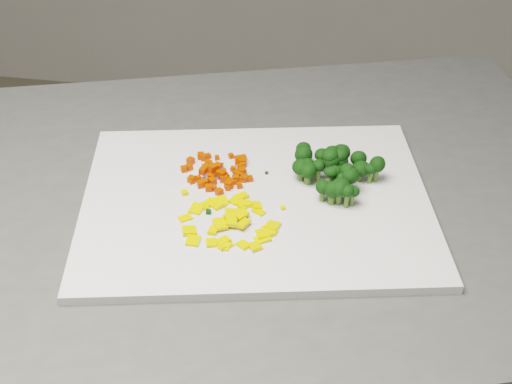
% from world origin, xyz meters
% --- Properties ---
extents(cutting_board, '(0.53, 0.45, 0.01)m').
position_xyz_m(cutting_board, '(0.01, 0.07, 0.91)').
color(cutting_board, silver).
rests_on(cutting_board, counter_block).
extents(carrot_pile, '(0.10, 0.10, 0.03)m').
position_xyz_m(carrot_pile, '(-0.05, 0.12, 0.93)').
color(carrot_pile, red).
rests_on(carrot_pile, cutting_board).
extents(pepper_pile, '(0.12, 0.12, 0.02)m').
position_xyz_m(pepper_pile, '(-0.01, 0.01, 0.92)').
color(pepper_pile, yellow).
rests_on(pepper_pile, cutting_board).
extents(broccoli_pile, '(0.12, 0.12, 0.06)m').
position_xyz_m(broccoli_pile, '(0.11, 0.13, 0.94)').
color(broccoli_pile, black).
rests_on(broccoli_pile, cutting_board).
extents(carrot_cube_0, '(0.01, 0.01, 0.01)m').
position_xyz_m(carrot_cube_0, '(-0.03, 0.10, 0.92)').
color(carrot_cube_0, red).
rests_on(carrot_cube_0, carrot_pile).
extents(carrot_cube_1, '(0.01, 0.01, 0.01)m').
position_xyz_m(carrot_cube_1, '(-0.05, 0.10, 0.92)').
color(carrot_cube_1, red).
rests_on(carrot_cube_1, carrot_pile).
extents(carrot_cube_2, '(0.01, 0.01, 0.01)m').
position_xyz_m(carrot_cube_2, '(-0.02, 0.11, 0.92)').
color(carrot_cube_2, red).
rests_on(carrot_cube_2, carrot_pile).
extents(carrot_cube_3, '(0.01, 0.01, 0.01)m').
position_xyz_m(carrot_cube_3, '(-0.06, 0.11, 0.93)').
color(carrot_cube_3, red).
rests_on(carrot_cube_3, carrot_pile).
extents(carrot_cube_4, '(0.01, 0.01, 0.01)m').
position_xyz_m(carrot_cube_4, '(-0.07, 0.10, 0.92)').
color(carrot_cube_4, red).
rests_on(carrot_cube_4, carrot_pile).
extents(carrot_cube_5, '(0.01, 0.01, 0.01)m').
position_xyz_m(carrot_cube_5, '(-0.08, 0.10, 0.92)').
color(carrot_cube_5, red).
rests_on(carrot_cube_5, carrot_pile).
extents(carrot_cube_6, '(0.01, 0.01, 0.01)m').
position_xyz_m(carrot_cube_6, '(-0.05, 0.13, 0.92)').
color(carrot_cube_6, red).
rests_on(carrot_cube_6, carrot_pile).
extents(carrot_cube_7, '(0.01, 0.01, 0.01)m').
position_xyz_m(carrot_cube_7, '(-0.04, 0.11, 0.92)').
color(carrot_cube_7, red).
rests_on(carrot_cube_7, carrot_pile).
extents(carrot_cube_8, '(0.01, 0.01, 0.01)m').
position_xyz_m(carrot_cube_8, '(-0.03, 0.09, 0.92)').
color(carrot_cube_8, red).
rests_on(carrot_cube_8, carrot_pile).
extents(carrot_cube_9, '(0.01, 0.01, 0.01)m').
position_xyz_m(carrot_cube_9, '(-0.05, 0.08, 0.92)').
color(carrot_cube_9, red).
rests_on(carrot_cube_9, carrot_pile).
extents(carrot_cube_10, '(0.01, 0.01, 0.01)m').
position_xyz_m(carrot_cube_10, '(-0.03, 0.13, 0.92)').
color(carrot_cube_10, red).
rests_on(carrot_cube_10, carrot_pile).
extents(carrot_cube_11, '(0.01, 0.01, 0.01)m').
position_xyz_m(carrot_cube_11, '(-0.02, 0.10, 0.92)').
color(carrot_cube_11, red).
rests_on(carrot_cube_11, carrot_pile).
extents(carrot_cube_12, '(0.01, 0.01, 0.01)m').
position_xyz_m(carrot_cube_12, '(-0.04, 0.16, 0.92)').
color(carrot_cube_12, red).
rests_on(carrot_cube_12, carrot_pile).
extents(carrot_cube_13, '(0.01, 0.01, 0.01)m').
position_xyz_m(carrot_cube_13, '(-0.04, 0.10, 0.92)').
color(carrot_cube_13, red).
rests_on(carrot_cube_13, carrot_pile).
extents(carrot_cube_14, '(0.01, 0.01, 0.01)m').
position_xyz_m(carrot_cube_14, '(-0.08, 0.09, 0.92)').
color(carrot_cube_14, red).
rests_on(carrot_cube_14, carrot_pile).
extents(carrot_cube_15, '(0.01, 0.01, 0.01)m').
position_xyz_m(carrot_cube_15, '(-0.01, 0.11, 0.92)').
color(carrot_cube_15, red).
rests_on(carrot_cube_15, carrot_pile).
extents(carrot_cube_16, '(0.01, 0.01, 0.01)m').
position_xyz_m(carrot_cube_16, '(-0.07, 0.16, 0.92)').
color(carrot_cube_16, red).
rests_on(carrot_cube_16, carrot_pile).
extents(carrot_cube_17, '(0.01, 0.01, 0.01)m').
position_xyz_m(carrot_cube_17, '(-0.02, 0.15, 0.92)').
color(carrot_cube_17, red).
rests_on(carrot_cube_17, carrot_pile).
extents(carrot_cube_18, '(0.01, 0.01, 0.01)m').
position_xyz_m(carrot_cube_18, '(-0.02, 0.16, 0.92)').
color(carrot_cube_18, red).
rests_on(carrot_cube_18, carrot_pile).
extents(carrot_cube_19, '(0.01, 0.01, 0.01)m').
position_xyz_m(carrot_cube_19, '(-0.05, 0.11, 0.92)').
color(carrot_cube_19, red).
rests_on(carrot_cube_19, carrot_pile).
extents(carrot_cube_20, '(0.01, 0.01, 0.01)m').
position_xyz_m(carrot_cube_20, '(-0.00, 0.11, 0.92)').
color(carrot_cube_20, red).
rests_on(carrot_cube_20, carrot_pile).
extents(carrot_cube_21, '(0.01, 0.01, 0.01)m').
position_xyz_m(carrot_cube_21, '(-0.04, 0.10, 0.92)').
color(carrot_cube_21, red).
rests_on(carrot_cube_21, carrot_pile).
extents(carrot_cube_22, '(0.01, 0.01, 0.01)m').
position_xyz_m(carrot_cube_22, '(-0.07, 0.08, 0.92)').
color(carrot_cube_22, red).
rests_on(carrot_cube_22, carrot_pile).
extents(carrot_cube_23, '(0.01, 0.01, 0.01)m').
position_xyz_m(carrot_cube_23, '(-0.02, 0.15, 0.92)').
color(carrot_cube_23, red).
rests_on(carrot_cube_23, carrot_pile).
extents(carrot_cube_24, '(0.01, 0.01, 0.01)m').
position_xyz_m(carrot_cube_24, '(-0.05, 0.11, 0.93)').
color(carrot_cube_24, red).
rests_on(carrot_cube_24, carrot_pile).
extents(carrot_cube_25, '(0.01, 0.01, 0.01)m').
position_xyz_m(carrot_cube_25, '(-0.03, 0.13, 0.92)').
color(carrot_cube_25, red).
rests_on(carrot_cube_25, carrot_pile).
extents(carrot_cube_26, '(0.01, 0.01, 0.01)m').
position_xyz_m(carrot_cube_26, '(-0.02, 0.12, 0.92)').
color(carrot_cube_26, red).
rests_on(carrot_cube_26, carrot_pile).
extents(carrot_cube_27, '(0.01, 0.01, 0.01)m').
position_xyz_m(carrot_cube_27, '(-0.05, 0.09, 0.92)').
color(carrot_cube_27, red).
rests_on(carrot_cube_27, carrot_pile).
extents(carrot_cube_28, '(0.01, 0.01, 0.01)m').
position_xyz_m(carrot_cube_28, '(-0.01, 0.11, 0.92)').
color(carrot_cube_28, red).
rests_on(carrot_cube_28, carrot_pile).
extents(carrot_cube_29, '(0.01, 0.01, 0.01)m').
position_xyz_m(carrot_cube_29, '(-0.07, 0.13, 0.92)').
color(carrot_cube_29, red).
rests_on(carrot_cube_29, carrot_pile).
extents(carrot_cube_30, '(0.01, 0.01, 0.01)m').
position_xyz_m(carrot_cube_30, '(-0.07, 0.10, 0.93)').
color(carrot_cube_30, red).
rests_on(carrot_cube_30, carrot_pile).
extents(carrot_cube_31, '(0.01, 0.01, 0.01)m').
position_xyz_m(carrot_cube_31, '(-0.05, 0.12, 0.92)').
color(carrot_cube_31, red).
rests_on(carrot_cube_31, carrot_pile).
extents(carrot_cube_32, '(0.01, 0.01, 0.01)m').
position_xyz_m(carrot_cube_32, '(-0.02, 0.10, 0.92)').
color(carrot_cube_32, red).
rests_on(carrot_cube_32, carrot_pile).
extents(carrot_cube_33, '(0.01, 0.01, 0.01)m').
position_xyz_m(carrot_cube_33, '(-0.01, 0.09, 0.92)').
color(carrot_cube_33, red).
rests_on(carrot_cube_33, carrot_pile).
extents(carrot_cube_34, '(0.01, 0.01, 0.01)m').
position_xyz_m(carrot_cube_34, '(-0.08, 0.15, 0.92)').
color(carrot_cube_34, red).
rests_on(carrot_cube_34, carrot_pile).
extents(carrot_cube_35, '(0.01, 0.01, 0.01)m').
position_xyz_m(carrot_cube_35, '(-0.02, 0.12, 0.92)').
color(carrot_cube_35, red).
rests_on(carrot_cube_35, carrot_pile).
extents(carrot_cube_36, '(0.01, 0.01, 0.01)m').
position_xyz_m(carrot_cube_36, '(-0.02, 0.13, 0.92)').
color(carrot_cube_36, red).
rests_on(carrot_cube_36, carrot_pile).
extents(carrot_cube_37, '(0.01, 0.01, 0.01)m').
position_xyz_m(carrot_cube_37, '(-0.02, 0.14, 0.92)').
color(carrot_cube_37, red).
rests_on(carrot_cube_37, carrot_pile).
extents(carrot_cube_38, '(0.01, 0.01, 0.01)m').
position_xyz_m(carrot_cube_38, '(-0.05, 0.08, 0.92)').
color(carrot_cube_38, red).
rests_on(carrot_cube_38, carrot_pile).
extents(carrot_cube_39, '(0.01, 0.01, 0.01)m').
position_xyz_m(carrot_cube_39, '(-0.04, 0.11, 0.92)').
color(carrot_cube_39, red).
rests_on(carrot_cube_39, carrot_pile).
extents(carrot_cube_40, '(0.01, 0.01, 0.01)m').
position_xyz_m(carrot_cube_40, '(-0.10, 0.12, 0.92)').
color(carrot_cube_40, red).
rests_on(carrot_cube_40, carrot_pile).
extents(carrot_cube_41, '(0.01, 0.01, 0.01)m').
position_xyz_m(carrot_cube_41, '(-0.08, 0.15, 0.92)').
color(carrot_cube_41, red).
rests_on(carrot_cube_41, carrot_pile).
extents(carrot_cube_42, '(0.01, 0.01, 0.01)m').
position_xyz_m(carrot_cube_42, '(-0.03, 0.15, 0.92)').
color(carrot_cube_42, red).
rests_on(carrot_cube_42, carrot_pile).
extents(carrot_cube_43, '(0.01, 0.01, 0.01)m').
position_xyz_m(carrot_cube_43, '(-0.07, 0.14, 0.92)').
color(carrot_cube_43, red).
rests_on(carrot_cube_43, carrot_pile).
extents(carrot_cube_44, '(0.01, 0.01, 0.01)m').
position_xyz_m(carrot_cube_44, '(-0.06, 0.11, 0.92)').
color(carrot_cube_44, red).
rests_on(carrot_cube_44, carrot_pile).
extents(carrot_cube_45, '(0.01, 0.01, 0.01)m').
position_xyz_m(carrot_cube_45, '(-0.09, 0.12, 0.92)').
color(carrot_cube_45, red).
rests_on(carrot_cube_45, carrot_pile).
extents(carrot_cube_46, '(0.01, 0.01, 0.01)m').
position_xyz_m(carrot_cube_46, '(-0.03, 0.08, 0.92)').
color(carrot_cube_46, red).
rests_on(carrot_cube_46, carrot_pile).
extents(carrot_cube_47, '(0.01, 0.01, 0.01)m').
position_xyz_m(carrot_cube_47, '(-0.06, 0.10, 0.92)').
color(carrot_cube_47, red).
rests_on(carrot_cube_47, carrot_pile).
extents(carrot_cube_48, '(0.01, 0.01, 0.01)m').
position_xyz_m(carrot_cube_48, '(-0.02, 0.10, 0.92)').
color(carrot_cube_48, red).
rests_on(carrot_cube_48, carrot_pile).
extents(carrot_cube_49, '(0.01, 0.01, 0.01)m').
position_xyz_m(carrot_cube_49, '(-0.06, 0.15, 0.92)').
color(carrot_cube_49, red).
rests_on(carrot_cube_49, carrot_pile).
extents(carrot_cube_50, '(0.01, 0.01, 0.01)m').
position_xyz_m(carrot_cube_50, '(-0.08, 0.09, 0.92)').
color(carrot_cube_50, red).
rests_on(carrot_cube_50, carrot_pile).
extents(carrot_cube_51, '(0.01, 0.01, 0.01)m').
position_xyz_m(carrot_cube_51, '(-0.08, 0.09, 0.92)').
color(carrot_cube_51, red).
rests_on(carrot_cube_51, carrot_pile).
extents(carrot_cube_52, '(0.01, 0.01, 0.01)m').
position_xyz_m(carrot_cube_52, '(-0.03, 0.09, 0.92)').
color(carrot_cube_52, red).
rests_on(carrot_cube_52, carrot_pile).
extents(carrot_cube_53, '(0.01, 0.01, 0.01)m').
position_xyz_m(carrot_cube_53, '(-0.03, 0.15, 0.92)').
color(carrot_cube_53, red).
rests_on(carrot_cube_53, carrot_pile).
extents(carrot_cube_54, '(0.01, 0.01, 0.01)m').
position_xyz_m(carrot_cube_54, '(-0.04, 0.11, 0.92)').
color(carrot_cube_54, red).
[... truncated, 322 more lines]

